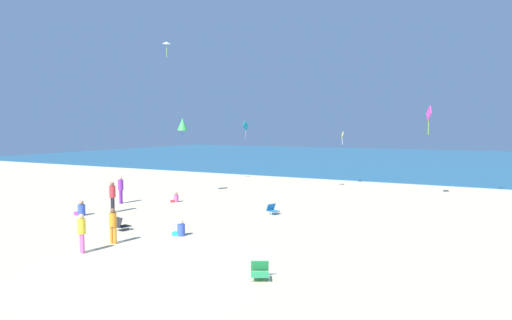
{
  "coord_description": "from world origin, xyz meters",
  "views": [
    {
      "loc": [
        10.06,
        -11.63,
        4.79
      ],
      "look_at": [
        0.0,
        7.61,
        3.19
      ],
      "focal_mm": 31.48,
      "sensor_mm": 36.0,
      "label": 1
    }
  ],
  "objects_px": {
    "beach_chair_far_left": "(273,209)",
    "kite_green": "(182,124)",
    "beach_chair_far_right": "(260,271)",
    "person_1": "(180,230)",
    "kite_teal": "(246,126)",
    "person_7": "(176,198)",
    "person_5": "(82,230)",
    "person_4": "(121,188)",
    "person_2": "(112,195)",
    "person_6": "(81,210)",
    "kite_white": "(166,43)",
    "kite_yellow": "(342,135)",
    "beach_chair_mid_beach": "(121,224)",
    "person_0": "(113,223)",
    "kite_magenta": "(429,114)"
  },
  "relations": [
    {
      "from": "beach_chair_far_left",
      "to": "kite_green",
      "type": "bearing_deg",
      "value": -177.09
    },
    {
      "from": "beach_chair_far_right",
      "to": "person_1",
      "type": "bearing_deg",
      "value": -148.93
    },
    {
      "from": "kite_teal",
      "to": "person_7",
      "type": "bearing_deg",
      "value": -73.32
    },
    {
      "from": "beach_chair_far_right",
      "to": "person_5",
      "type": "relative_size",
      "value": 0.57
    },
    {
      "from": "person_4",
      "to": "person_5",
      "type": "xyz_separation_m",
      "value": [
        6.77,
        -8.96,
        -0.12
      ]
    },
    {
      "from": "kite_teal",
      "to": "person_5",
      "type": "bearing_deg",
      "value": -72.04
    },
    {
      "from": "person_4",
      "to": "kite_green",
      "type": "relative_size",
      "value": 1.22
    },
    {
      "from": "person_2",
      "to": "kite_green",
      "type": "xyz_separation_m",
      "value": [
        -0.39,
        7.06,
        3.98
      ]
    },
    {
      "from": "beach_chair_far_right",
      "to": "person_4",
      "type": "bearing_deg",
      "value": -148.95
    },
    {
      "from": "person_2",
      "to": "person_6",
      "type": "height_order",
      "value": "person_2"
    },
    {
      "from": "person_2",
      "to": "kite_white",
      "type": "xyz_separation_m",
      "value": [
        -3.53,
        9.35,
        10.19
      ]
    },
    {
      "from": "beach_chair_far_left",
      "to": "kite_yellow",
      "type": "distance_m",
      "value": 13.84
    },
    {
      "from": "kite_teal",
      "to": "kite_white",
      "type": "xyz_separation_m",
      "value": [
        1.54,
        -15.27,
        6.32
      ]
    },
    {
      "from": "person_1",
      "to": "kite_white",
      "type": "bearing_deg",
      "value": -59.22
    },
    {
      "from": "beach_chair_mid_beach",
      "to": "kite_teal",
      "type": "distance_m",
      "value": 29.42
    },
    {
      "from": "beach_chair_mid_beach",
      "to": "person_6",
      "type": "relative_size",
      "value": 0.94
    },
    {
      "from": "beach_chair_far_right",
      "to": "person_0",
      "type": "distance_m",
      "value": 7.38
    },
    {
      "from": "kite_white",
      "to": "person_4",
      "type": "bearing_deg",
      "value": -75.58
    },
    {
      "from": "person_2",
      "to": "person_7",
      "type": "relative_size",
      "value": 2.67
    },
    {
      "from": "person_1",
      "to": "person_7",
      "type": "height_order",
      "value": "person_1"
    },
    {
      "from": "beach_chair_mid_beach",
      "to": "person_7",
      "type": "height_order",
      "value": "person_7"
    },
    {
      "from": "beach_chair_far_left",
      "to": "person_5",
      "type": "bearing_deg",
      "value": -82.77
    },
    {
      "from": "kite_green",
      "to": "beach_chair_far_left",
      "type": "bearing_deg",
      "value": -21.47
    },
    {
      "from": "beach_chair_mid_beach",
      "to": "kite_yellow",
      "type": "relative_size",
      "value": 0.71
    },
    {
      "from": "person_0",
      "to": "kite_green",
      "type": "distance_m",
      "value": 13.85
    },
    {
      "from": "person_2",
      "to": "kite_magenta",
      "type": "height_order",
      "value": "kite_magenta"
    },
    {
      "from": "person_1",
      "to": "person_2",
      "type": "bearing_deg",
      "value": -31.1
    },
    {
      "from": "kite_magenta",
      "to": "beach_chair_mid_beach",
      "type": "bearing_deg",
      "value": -125.99
    },
    {
      "from": "person_6",
      "to": "person_5",
      "type": "bearing_deg",
      "value": 141.29
    },
    {
      "from": "person_2",
      "to": "kite_white",
      "type": "height_order",
      "value": "kite_white"
    },
    {
      "from": "person_1",
      "to": "kite_teal",
      "type": "distance_m",
      "value": 30.03
    },
    {
      "from": "person_2",
      "to": "person_1",
      "type": "bearing_deg",
      "value": 95.37
    },
    {
      "from": "kite_white",
      "to": "kite_teal",
      "type": "bearing_deg",
      "value": 95.77
    },
    {
      "from": "person_4",
      "to": "kite_yellow",
      "type": "distance_m",
      "value": 17.84
    },
    {
      "from": "kite_yellow",
      "to": "beach_chair_mid_beach",
      "type": "bearing_deg",
      "value": -102.41
    },
    {
      "from": "beach_chair_mid_beach",
      "to": "kite_white",
      "type": "xyz_separation_m",
      "value": [
        -7.19,
        12.45,
        10.9
      ]
    },
    {
      "from": "person_1",
      "to": "person_7",
      "type": "xyz_separation_m",
      "value": [
        -5.71,
        7.03,
        -0.03
      ]
    },
    {
      "from": "beach_chair_far_right",
      "to": "kite_yellow",
      "type": "height_order",
      "value": "kite_yellow"
    },
    {
      "from": "person_2",
      "to": "kite_magenta",
      "type": "distance_m",
      "value": 20.22
    },
    {
      "from": "beach_chair_mid_beach",
      "to": "person_6",
      "type": "xyz_separation_m",
      "value": [
        -4.52,
        1.65,
        0.02
      ]
    },
    {
      "from": "beach_chair_far_left",
      "to": "kite_magenta",
      "type": "bearing_deg",
      "value": 76.73
    },
    {
      "from": "person_4",
      "to": "kite_teal",
      "type": "xyz_separation_m",
      "value": [
        -3.33,
        22.2,
        3.88
      ]
    },
    {
      "from": "kite_white",
      "to": "kite_yellow",
      "type": "height_order",
      "value": "kite_white"
    },
    {
      "from": "kite_green",
      "to": "person_0",
      "type": "bearing_deg",
      "value": -65.6
    },
    {
      "from": "beach_chair_far_left",
      "to": "person_7",
      "type": "height_order",
      "value": "person_7"
    },
    {
      "from": "person_2",
      "to": "kite_white",
      "type": "distance_m",
      "value": 14.27
    },
    {
      "from": "kite_teal",
      "to": "kite_yellow",
      "type": "distance_m",
      "value": 15.23
    },
    {
      "from": "person_2",
      "to": "kite_green",
      "type": "relative_size",
      "value": 1.23
    },
    {
      "from": "person_2",
      "to": "kite_green",
      "type": "bearing_deg",
      "value": -150.07
    },
    {
      "from": "beach_chair_mid_beach",
      "to": "person_0",
      "type": "height_order",
      "value": "person_0"
    }
  ]
}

